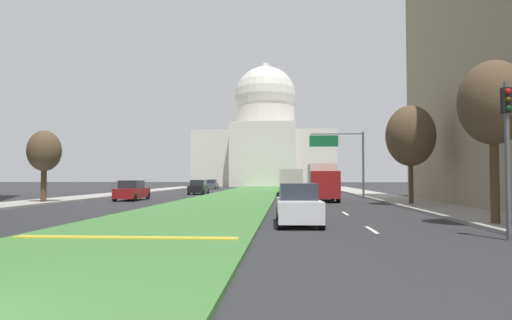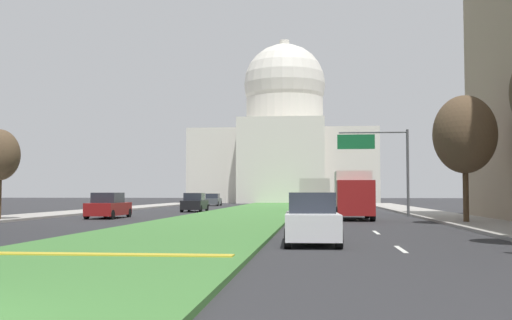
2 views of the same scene
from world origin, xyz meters
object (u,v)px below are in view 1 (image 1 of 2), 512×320
(sedan_lead_stopped, at_px, (298,205))
(sedan_distant, at_px, (199,188))
(traffic_light_near_right, at_px, (507,139))
(sedan_very_far, at_px, (212,185))
(city_bus, at_px, (291,180))
(capitol_building, at_px, (265,140))
(street_tree_right_mid, at_px, (410,136))
(street_tree_right_near, at_px, (493,104))
(street_tree_left_mid, at_px, (44,152))
(sedan_midblock, at_px, (132,191))
(overhead_guide_sign, at_px, (343,151))
(box_truck_delivery, at_px, (323,182))
(sedan_far_horizon, at_px, (292,185))

(sedan_lead_stopped, distance_m, sedan_distant, 35.43)
(traffic_light_near_right, bearing_deg, sedan_very_far, 107.96)
(city_bus, bearing_deg, capitol_building, 96.01)
(capitol_building, height_order, city_bus, capitol_building)
(sedan_very_far, bearing_deg, city_bus, -60.59)
(sedan_lead_stopped, relative_size, sedan_distant, 1.10)
(street_tree_right_mid, bearing_deg, street_tree_right_near, -91.62)
(sedan_distant, bearing_deg, street_tree_left_mid, -113.75)
(street_tree_right_near, distance_m, street_tree_left_mid, 31.38)
(sedan_midblock, bearing_deg, sedan_lead_stopped, -53.77)
(capitol_building, relative_size, sedan_distant, 7.57)
(street_tree_right_mid, bearing_deg, sedan_lead_stopped, -121.93)
(overhead_guide_sign, bearing_deg, street_tree_left_mid, -157.56)
(street_tree_right_near, distance_m, box_truck_delivery, 20.69)
(street_tree_right_near, height_order, sedan_distant, street_tree_right_near)
(overhead_guide_sign, distance_m, street_tree_right_near, 25.08)
(city_bus, bearing_deg, street_tree_right_mid, -67.34)
(sedan_lead_stopped, distance_m, sedan_midblock, 24.04)
(sedan_far_horizon, xyz_separation_m, box_truck_delivery, (2.38, -27.45, 0.82))
(overhead_guide_sign, xyz_separation_m, sedan_far_horizon, (-4.79, 22.19, -3.78))
(overhead_guide_sign, relative_size, street_tree_right_mid, 0.89)
(overhead_guide_sign, height_order, sedan_midblock, overhead_guide_sign)
(box_truck_delivery, bearing_deg, sedan_far_horizon, 94.95)
(street_tree_left_mid, bearing_deg, overhead_guide_sign, 22.44)
(capitol_building, bearing_deg, traffic_light_near_right, -82.34)
(overhead_guide_sign, distance_m, sedan_far_horizon, 23.02)
(sedan_very_far, xyz_separation_m, city_bus, (13.60, -24.12, 1.00))
(street_tree_left_mid, distance_m, street_tree_right_mid, 28.10)
(sedan_midblock, bearing_deg, street_tree_right_mid, -14.03)
(capitol_building, xyz_separation_m, street_tree_right_near, (13.70, -87.38, -5.75))
(capitol_building, xyz_separation_m, street_tree_right_mid, (14.10, -73.30, -5.82))
(street_tree_right_mid, relative_size, sedan_far_horizon, 1.70)
(sedan_lead_stopped, distance_m, sedan_far_horizon, 46.70)
(box_truck_delivery, bearing_deg, street_tree_right_mid, -43.01)
(overhead_guide_sign, distance_m, sedan_very_far, 38.76)
(traffic_light_near_right, relative_size, box_truck_delivery, 0.81)
(overhead_guide_sign, xyz_separation_m, city_bus, (-5.00, 9.66, -2.86))
(street_tree_right_near, bearing_deg, sedan_distant, 119.41)
(traffic_light_near_right, height_order, sedan_very_far, traffic_light_near_right)
(box_truck_delivery, bearing_deg, overhead_guide_sign, 65.33)
(capitol_building, relative_size, street_tree_left_mid, 5.57)
(sedan_lead_stopped, bearing_deg, street_tree_right_mid, 58.07)
(traffic_light_near_right, distance_m, sedan_distant, 42.15)
(city_bus, bearing_deg, sedan_midblock, -133.89)
(sedan_distant, bearing_deg, street_tree_right_mid, -45.54)
(street_tree_right_mid, distance_m, city_bus, 22.41)
(sedan_very_far, bearing_deg, street_tree_right_mid, -63.59)
(sedan_lead_stopped, relative_size, sedan_far_horizon, 1.09)
(street_tree_right_near, relative_size, sedan_midblock, 1.51)
(capitol_building, distance_m, street_tree_right_near, 88.63)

